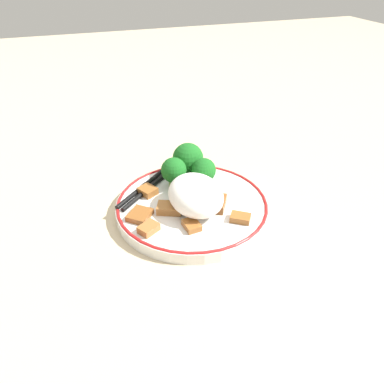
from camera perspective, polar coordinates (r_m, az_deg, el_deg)
The scene contains 14 objects.
ground_plane at distance 0.60m, azimuth 0.00°, elevation -3.02°, with size 3.00×3.00×0.00m, color #C6B28E.
plate at distance 0.59m, azimuth 0.00°, elevation -2.18°, with size 0.24×0.24×0.02m.
rice_mound at distance 0.56m, azimuth 0.42°, elevation -0.48°, with size 0.10×0.08×0.05m.
broccoli_back_left at distance 0.62m, azimuth 1.79°, elevation 3.27°, with size 0.04×0.04×0.05m.
broccoli_back_center at distance 0.64m, azimuth -0.62°, elevation 5.10°, with size 0.05×0.05×0.06m.
broccoli_back_right at distance 0.61m, azimuth -2.79°, elevation 3.22°, with size 0.04×0.04×0.05m.
meat_near_front at distance 0.57m, azimuth 3.89°, elevation -1.73°, with size 0.05×0.04×0.01m.
meat_near_left at distance 0.55m, azimuth 7.38°, elevation -3.92°, with size 0.03×0.04×0.01m.
meat_near_right at distance 0.56m, azimuth -7.96°, elevation -3.49°, with size 0.05×0.05×0.01m.
meat_near_back at distance 0.53m, azimuth -0.06°, elevation -5.08°, with size 0.03×0.02×0.01m.
meat_on_rice_edge at distance 0.57m, azimuth -3.44°, elevation -2.47°, with size 0.04×0.04×0.01m.
meat_mid_left at distance 0.53m, azimuth -6.62°, elevation -5.53°, with size 0.03×0.03×0.01m.
meat_mid_right at distance 0.61m, azimuth -6.77°, elevation 0.17°, with size 0.03×0.03×0.01m.
chopsticks at distance 0.65m, azimuth -4.79°, elevation 2.55°, with size 0.16×0.18×0.01m.
Camera 1 is at (-0.45, 0.16, 0.36)m, focal length 35.00 mm.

